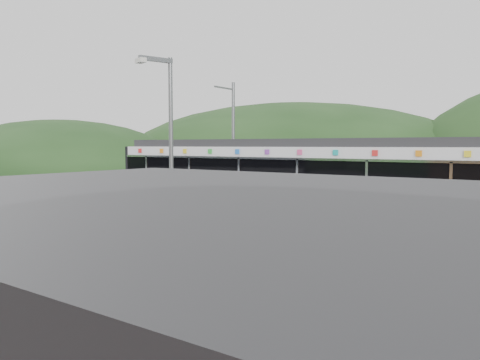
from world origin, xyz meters
The scene contains 7 objects.
ground centered at (0.00, 0.00, 0.00)m, with size 120.00×120.00×0.00m, color #4C4C4F.
platform centered at (0.00, 3.30, 0.15)m, with size 26.00×3.20×0.30m, color #9E9E99.
yellow_line centered at (0.00, 2.00, 0.30)m, with size 26.00×0.10×0.01m, color yellow.
train centered at (-1.21, 6.00, 2.06)m, with size 20.44×3.01×3.74m.
catenary_mast_west centered at (-7.00, 8.56, 3.65)m, with size 0.18×1.80×7.00m.
station_shelter centered at (6.00, -9.01, 1.55)m, with size 9.20×6.20×3.00m.
lamp_post centered at (-0.58, -3.39, 3.52)m, with size 0.41×1.08×5.90m.
Camera 1 is at (8.56, -12.93, 3.48)m, focal length 35.00 mm.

